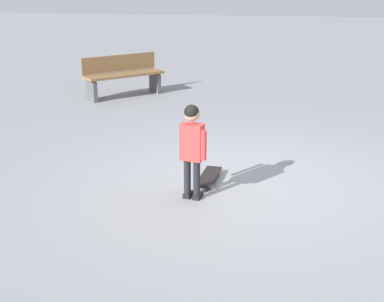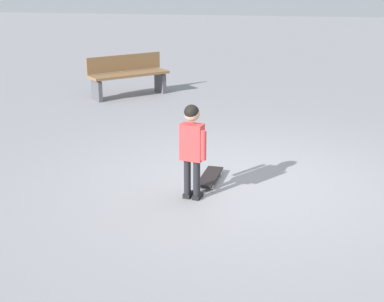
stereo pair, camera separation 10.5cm
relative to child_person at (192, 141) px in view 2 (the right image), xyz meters
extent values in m
plane|color=gray|center=(-0.57, 0.57, -0.66)|extent=(50.00, 50.00, 0.00)
cylinder|color=black|center=(-0.01, -0.05, -0.42)|extent=(0.08, 0.08, 0.42)
cube|color=black|center=(-0.04, -0.05, -0.63)|extent=(0.16, 0.11, 0.05)
cylinder|color=black|center=(0.01, 0.05, -0.42)|extent=(0.08, 0.08, 0.42)
cube|color=black|center=(-0.02, 0.06, -0.63)|extent=(0.16, 0.11, 0.05)
cube|color=#D13838|center=(0.00, 0.00, -0.01)|extent=(0.19, 0.26, 0.40)
cylinder|color=#D13838|center=(-0.13, -0.13, -0.01)|extent=(0.06, 0.06, 0.32)
cylinder|color=#D13838|center=(0.09, 0.14, -0.01)|extent=(0.06, 0.06, 0.32)
sphere|color=tan|center=(0.00, 0.00, 0.31)|extent=(0.17, 0.17, 0.17)
sphere|color=black|center=(0.01, 0.00, 0.32)|extent=(0.16, 0.16, 0.16)
cube|color=black|center=(-0.54, 0.12, -0.59)|extent=(0.66, 0.24, 0.02)
cube|color=#B7B7BC|center=(-0.77, 0.14, -0.61)|extent=(0.04, 0.11, 0.02)
cube|color=#B7B7BC|center=(-0.31, 0.10, -0.61)|extent=(0.04, 0.11, 0.02)
cylinder|color=beige|center=(-0.77, 0.06, -0.63)|extent=(0.06, 0.03, 0.06)
cylinder|color=beige|center=(-0.76, 0.21, -0.63)|extent=(0.06, 0.03, 0.06)
cylinder|color=beige|center=(-0.32, 0.03, -0.63)|extent=(0.06, 0.03, 0.06)
cylinder|color=beige|center=(-0.31, 0.18, -0.63)|extent=(0.06, 0.03, 0.06)
cube|color=brown|center=(-4.82, -2.11, -0.22)|extent=(1.41, 1.47, 0.05)
cube|color=brown|center=(-4.96, -2.25, -0.02)|extent=(1.12, 1.20, 0.32)
cube|color=#4C4C51|center=(-4.34, -2.63, -0.46)|extent=(0.31, 0.30, 0.39)
cube|color=#4C4C51|center=(-5.29, -1.60, -0.46)|extent=(0.31, 0.30, 0.39)
camera|label=1|loc=(5.45, 0.86, 1.73)|focal=50.88mm
camera|label=2|loc=(5.43, 0.96, 1.73)|focal=50.88mm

